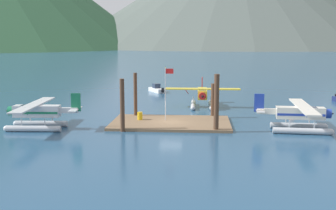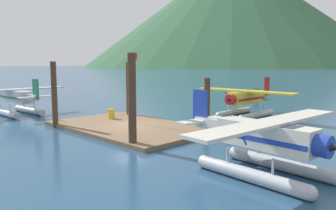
{
  "view_description": "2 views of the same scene",
  "coord_description": "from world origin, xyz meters",
  "px_view_note": "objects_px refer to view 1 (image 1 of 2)",
  "views": [
    {
      "loc": [
        3.12,
        -44.52,
        9.37
      ],
      "look_at": [
        -0.54,
        3.12,
        1.66
      ],
      "focal_mm": 43.58,
      "sensor_mm": 36.0,
      "label": 1
    },
    {
      "loc": [
        20.86,
        -16.59,
        5.31
      ],
      "look_at": [
        0.64,
        3.89,
        1.65
      ],
      "focal_mm": 35.22,
      "sensor_mm": 36.0,
      "label": 2
    }
  ],
  "objects_px": {
    "fuel_drum": "(140,116)",
    "mooring_buoy": "(292,111)",
    "flagpole": "(167,87)",
    "seaplane_silver_port_aft": "(37,114)",
    "seaplane_yellow_bow_right": "(202,96)",
    "seaplane_cream_stbd_aft": "(300,116)",
    "boat_white_open_north": "(157,89)"
  },
  "relations": [
    {
      "from": "fuel_drum",
      "to": "mooring_buoy",
      "type": "distance_m",
      "value": 19.64
    },
    {
      "from": "flagpole",
      "to": "seaplane_silver_port_aft",
      "type": "height_order",
      "value": "flagpole"
    },
    {
      "from": "fuel_drum",
      "to": "seaplane_silver_port_aft",
      "type": "bearing_deg",
      "value": -156.76
    },
    {
      "from": "flagpole",
      "to": "seaplane_yellow_bow_right",
      "type": "height_order",
      "value": "flagpole"
    },
    {
      "from": "mooring_buoy",
      "to": "seaplane_cream_stbd_aft",
      "type": "height_order",
      "value": "seaplane_cream_stbd_aft"
    },
    {
      "from": "fuel_drum",
      "to": "seaplane_silver_port_aft",
      "type": "distance_m",
      "value": 11.24
    },
    {
      "from": "mooring_buoy",
      "to": "seaplane_cream_stbd_aft",
      "type": "relative_size",
      "value": 0.08
    },
    {
      "from": "flagpole",
      "to": "mooring_buoy",
      "type": "xyz_separation_m",
      "value": [
        15.45,
        6.64,
        -3.61
      ]
    },
    {
      "from": "fuel_drum",
      "to": "seaplane_yellow_bow_right",
      "type": "relative_size",
      "value": 0.08
    },
    {
      "from": "flagpole",
      "to": "fuel_drum",
      "type": "height_order",
      "value": "flagpole"
    },
    {
      "from": "fuel_drum",
      "to": "seaplane_cream_stbd_aft",
      "type": "relative_size",
      "value": 0.08
    },
    {
      "from": "fuel_drum",
      "to": "seaplane_yellow_bow_right",
      "type": "xyz_separation_m",
      "value": [
        7.16,
        11.08,
        0.84
      ]
    },
    {
      "from": "seaplane_silver_port_aft",
      "to": "seaplane_yellow_bow_right",
      "type": "bearing_deg",
      "value": 41.61
    },
    {
      "from": "flagpole",
      "to": "fuel_drum",
      "type": "relative_size",
      "value": 6.85
    },
    {
      "from": "flagpole",
      "to": "seaplane_cream_stbd_aft",
      "type": "xyz_separation_m",
      "value": [
        14.03,
        -3.36,
        -2.47
      ]
    },
    {
      "from": "mooring_buoy",
      "to": "boat_white_open_north",
      "type": "height_order",
      "value": "boat_white_open_north"
    },
    {
      "from": "mooring_buoy",
      "to": "seaplane_yellow_bow_right",
      "type": "height_order",
      "value": "seaplane_yellow_bow_right"
    },
    {
      "from": "fuel_drum",
      "to": "mooring_buoy",
      "type": "bearing_deg",
      "value": 19.5
    },
    {
      "from": "fuel_drum",
      "to": "boat_white_open_north",
      "type": "bearing_deg",
      "value": 91.93
    },
    {
      "from": "flagpole",
      "to": "fuel_drum",
      "type": "xyz_separation_m",
      "value": [
        -3.06,
        0.09,
        -3.31
      ]
    },
    {
      "from": "flagpole",
      "to": "seaplane_yellow_bow_right",
      "type": "bearing_deg",
      "value": 69.84
    },
    {
      "from": "mooring_buoy",
      "to": "flagpole",
      "type": "bearing_deg",
      "value": -156.74
    },
    {
      "from": "seaplane_cream_stbd_aft",
      "to": "boat_white_open_north",
      "type": "relative_size",
      "value": 2.4
    },
    {
      "from": "seaplane_cream_stbd_aft",
      "to": "seaplane_yellow_bow_right",
      "type": "bearing_deg",
      "value": 124.38
    },
    {
      "from": "flagpole",
      "to": "seaplane_cream_stbd_aft",
      "type": "relative_size",
      "value": 0.58
    },
    {
      "from": "seaplane_silver_port_aft",
      "to": "boat_white_open_north",
      "type": "distance_m",
      "value": 33.07
    },
    {
      "from": "mooring_buoy",
      "to": "seaplane_silver_port_aft",
      "type": "relative_size",
      "value": 0.08
    },
    {
      "from": "boat_white_open_north",
      "to": "seaplane_cream_stbd_aft",
      "type": "bearing_deg",
      "value": -59.61
    },
    {
      "from": "flagpole",
      "to": "seaplane_yellow_bow_right",
      "type": "distance_m",
      "value": 12.15
    },
    {
      "from": "mooring_buoy",
      "to": "boat_white_open_north",
      "type": "relative_size",
      "value": 0.2
    },
    {
      "from": "flagpole",
      "to": "fuel_drum",
      "type": "distance_m",
      "value": 4.51
    },
    {
      "from": "seaplane_cream_stbd_aft",
      "to": "seaplane_yellow_bow_right",
      "type": "height_order",
      "value": "same"
    }
  ]
}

